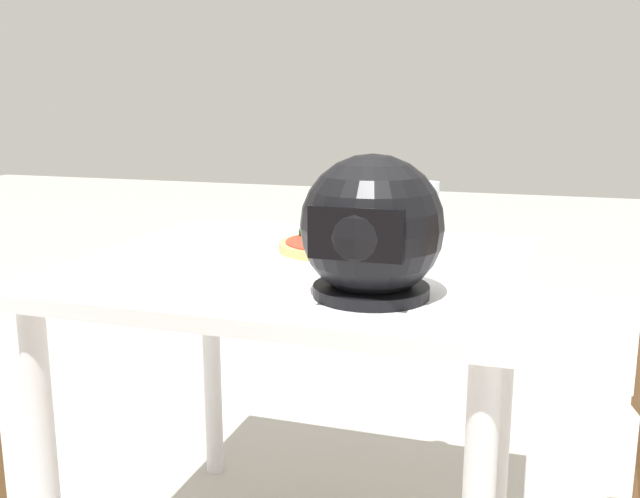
# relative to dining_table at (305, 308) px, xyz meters

# --- Properties ---
(dining_table) EXTENTS (0.92, 0.83, 0.74)m
(dining_table) POSITION_rel_dining_table_xyz_m (0.00, 0.00, 0.00)
(dining_table) COLOR white
(dining_table) RESTS_ON ground
(pizza_plate) EXTENTS (0.30, 0.30, 0.01)m
(pizza_plate) POSITION_rel_dining_table_xyz_m (-0.05, -0.06, 0.11)
(pizza_plate) COLOR white
(pizza_plate) RESTS_ON dining_table
(pizza) EXTENTS (0.24, 0.24, 0.06)m
(pizza) POSITION_rel_dining_table_xyz_m (-0.05, -0.06, 0.13)
(pizza) COLOR tan
(pizza) RESTS_ON pizza_plate
(motorcycle_helmet) EXTENTS (0.24, 0.24, 0.24)m
(motorcycle_helmet) POSITION_rel_dining_table_xyz_m (-0.20, 0.22, 0.22)
(motorcycle_helmet) COLOR black
(motorcycle_helmet) RESTS_ON dining_table
(drinking_glass) EXTENTS (0.07, 0.07, 0.14)m
(drinking_glass) POSITION_rel_dining_table_xyz_m (-0.19, -0.34, 0.17)
(drinking_glass) COLOR silver
(drinking_glass) RESTS_ON dining_table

